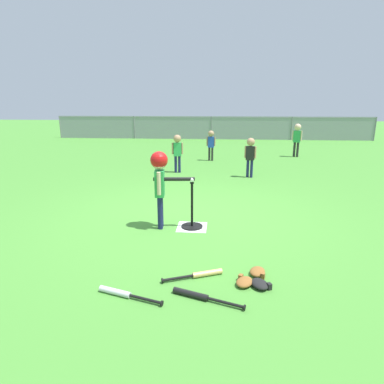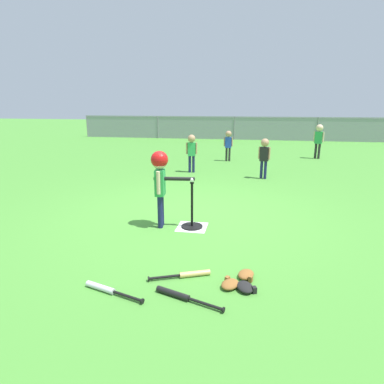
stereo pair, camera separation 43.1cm
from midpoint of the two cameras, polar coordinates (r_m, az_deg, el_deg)
ground_plane at (r=5.50m, az=2.57°, el=-4.01°), size 60.00×60.00×0.00m
home_plate at (r=4.96m, az=2.50°, el=-6.13°), size 0.44×0.44×0.01m
batting_tee at (r=4.92m, az=2.52°, el=-4.96°), size 0.32×0.32×0.70m
baseball_on_tee at (r=4.74m, az=2.60°, el=2.11°), size 0.07×0.07×0.07m
batter_child at (r=4.76m, az=-2.95°, el=3.20°), size 0.64×0.33×1.15m
fielder_near_right at (r=11.81m, az=22.18°, el=8.88°), size 0.31×0.22×1.13m
fielder_deep_left at (r=8.73m, az=1.35°, el=7.59°), size 0.29×0.20×1.01m
fielder_near_left at (r=8.22m, az=13.95°, el=6.57°), size 0.28×0.20×0.99m
fielder_deep_center at (r=10.57m, az=7.51°, el=8.65°), size 0.29×0.19×0.96m
spare_bat_silver at (r=3.43m, az=-11.15°, el=-16.33°), size 0.68×0.25×0.06m
spare_bat_wood at (r=3.63m, az=2.91°, el=-14.19°), size 0.64×0.31×0.06m
spare_bat_black at (r=3.28m, az=1.74°, el=-17.63°), size 0.70×0.29×0.06m
glove_by_plate at (r=3.48m, az=12.94°, el=-15.90°), size 0.23×0.26×0.07m
glove_near_bats at (r=3.69m, az=12.82°, el=-13.90°), size 0.22×0.26×0.07m
glove_tossed_aside at (r=3.50m, az=10.27°, el=-15.55°), size 0.24×0.27×0.07m
outfield_fence at (r=17.01m, az=8.10°, el=11.08°), size 16.06×0.06×1.15m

